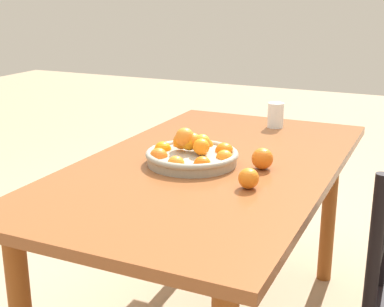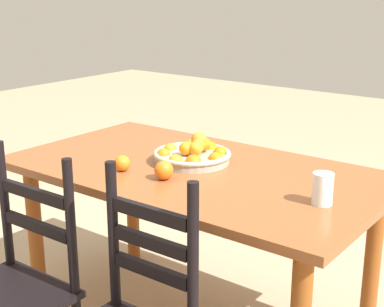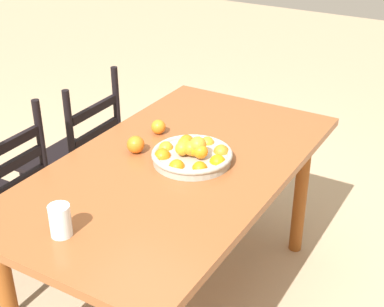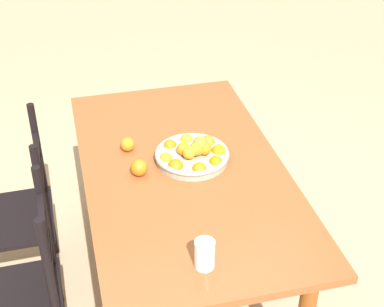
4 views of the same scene
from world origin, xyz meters
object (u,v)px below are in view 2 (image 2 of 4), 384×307
(drinking_glass, at_px, (323,189))
(dining_table, at_px, (194,189))
(orange_loose_1, at_px, (122,163))
(chair_near_window, at_px, (10,293))
(orange_loose_0, at_px, (164,170))
(fruit_bowl, at_px, (193,154))

(drinking_glass, bearing_deg, dining_table, -6.34)
(dining_table, bearing_deg, orange_loose_1, 46.93)
(chair_near_window, height_order, orange_loose_0, chair_near_window)
(fruit_bowl, height_order, orange_loose_1, fruit_bowl)
(dining_table, distance_m, chair_near_window, 0.87)
(dining_table, distance_m, orange_loose_1, 0.34)
(chair_near_window, bearing_deg, orange_loose_0, 65.96)
(orange_loose_0, height_order, orange_loose_1, orange_loose_0)
(dining_table, height_order, orange_loose_1, orange_loose_1)
(chair_near_window, relative_size, drinking_glass, 8.20)
(fruit_bowl, height_order, orange_loose_0, fruit_bowl)
(fruit_bowl, xyz_separation_m, drinking_glass, (-0.67, 0.12, 0.02))
(drinking_glass, bearing_deg, orange_loose_1, 10.59)
(chair_near_window, bearing_deg, fruit_bowl, 75.75)
(chair_near_window, relative_size, orange_loose_0, 12.26)
(fruit_bowl, distance_m, orange_loose_0, 0.26)
(orange_loose_0, bearing_deg, drinking_glass, -167.71)
(orange_loose_1, relative_size, drinking_glass, 0.59)
(chair_near_window, distance_m, fruit_bowl, 0.95)
(dining_table, distance_m, drinking_glass, 0.65)
(dining_table, bearing_deg, drinking_glass, 173.66)
(orange_loose_0, xyz_separation_m, orange_loose_1, (0.21, 0.02, -0.00))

